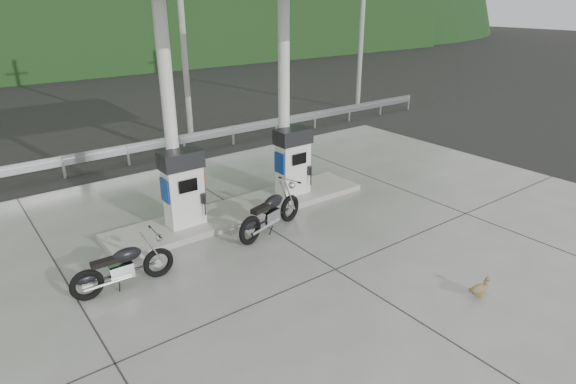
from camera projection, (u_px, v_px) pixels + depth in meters
ground at (305, 251)px, 10.54m from camera, size 160.00×160.00×0.00m
forecourt_apron at (305, 251)px, 10.54m from camera, size 18.00×14.00×0.02m
pump_island at (244, 210)px, 12.36m from camera, size 7.00×1.40×0.15m
gas_pump_left at (183, 188)px, 11.09m from camera, size 0.95×0.55×1.80m
gas_pump_right at (293, 162)px, 12.88m from camera, size 0.95×0.55×1.80m
canopy_column_left at (170, 117)px, 10.78m from camera, size 0.30×0.30×5.00m
canopy_column_right at (284, 100)px, 12.57m from camera, size 0.30×0.30×5.00m
guardrail at (156, 139)px, 16.19m from camera, size 26.00×0.16×1.42m
road at (122, 137)px, 19.04m from camera, size 60.00×7.00×0.01m
utility_pole_b at (183, 32)px, 17.16m from camera, size 0.22×0.22×8.00m
utility_pole_c at (362, 24)px, 22.18m from camera, size 0.22×0.22×8.00m
tree_band at (19, 32)px, 31.57m from camera, size 80.00×6.00×6.00m
motorcycle_left at (123, 267)px, 9.04m from camera, size 1.85×0.63×0.87m
motorcycle_right at (271, 213)px, 11.20m from camera, size 2.12×1.18×0.96m
duck at (479, 289)px, 8.84m from camera, size 0.47×0.22×0.33m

